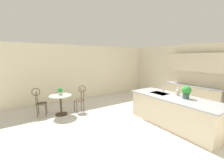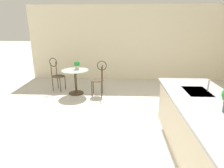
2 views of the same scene
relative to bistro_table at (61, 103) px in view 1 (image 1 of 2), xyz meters
The scene contains 13 objects.
ground_plane 3.15m from the bistro_table, 36.61° to the left, with size 40.00×40.00×0.00m, color beige.
wall_back 6.13m from the bistro_table, 65.61° to the left, with size 9.00×0.12×2.70m, color beige.
wall_left_window 2.71m from the bistro_table, 133.40° to the left, with size 0.12×7.80×2.70m, color beige.
kitchen_island 3.90m from the bistro_table, 44.05° to the left, with size 2.80×1.06×0.92m.
back_counter_run 5.48m from the bistro_table, 67.46° to the left, with size 2.44×0.64×1.52m.
upper_cabinet_run 5.65m from the bistro_table, 67.36° to the left, with size 2.40×0.36×0.76m.
bistro_table is the anchor object (origin of this frame).
chair_near_window 0.74m from the bistro_table, 82.49° to the left, with size 0.38×0.48×1.04m.
chair_by_island 0.74m from the bistro_table, 114.52° to the right, with size 0.47×0.52×1.04m.
sink_faucet 3.71m from the bistro_table, 52.06° to the left, with size 0.02×0.02×0.22m, color #B2B5BA.
potted_plant_on_table 0.46m from the bistro_table, 164.93° to the left, with size 0.17×0.17×0.24m.
potted_plant_counter_near 4.25m from the bistro_table, 42.32° to the left, with size 0.26×0.26×0.37m.
vase_on_counter 4.08m from the bistro_table, 46.98° to the left, with size 0.13×0.13×0.29m.
Camera 1 is at (2.92, -3.17, 2.12)m, focal length 23.75 mm.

